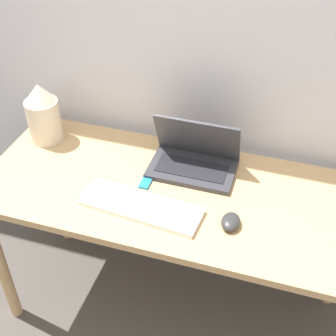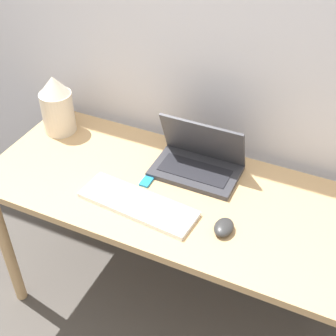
% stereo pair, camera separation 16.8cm
% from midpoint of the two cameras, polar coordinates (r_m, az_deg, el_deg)
% --- Properties ---
extents(wall_back, '(6.00, 0.05, 2.50)m').
position_cam_midpoint_polar(wall_back, '(1.77, 1.95, 17.86)').
color(wall_back, silver).
rests_on(wall_back, ground_plane).
extents(desk, '(1.48, 0.62, 0.73)m').
position_cam_midpoint_polar(desk, '(1.80, -1.77, -4.96)').
color(desk, tan).
rests_on(desk, ground_plane).
extents(laptop, '(0.33, 0.21, 0.21)m').
position_cam_midpoint_polar(laptop, '(1.81, 0.55, 1.13)').
color(laptop, '#333338').
rests_on(laptop, desk).
extents(keyboard, '(0.45, 0.18, 0.02)m').
position_cam_midpoint_polar(keyboard, '(1.67, -6.17, -4.82)').
color(keyboard, white).
rests_on(keyboard, desk).
extents(mouse, '(0.06, 0.09, 0.04)m').
position_cam_midpoint_polar(mouse, '(1.60, 4.68, -6.68)').
color(mouse, '#2D2D2D').
rests_on(mouse, desk).
extents(vase, '(0.14, 0.14, 0.26)m').
position_cam_midpoint_polar(vase, '(2.02, -17.37, 6.33)').
color(vase, beige).
rests_on(vase, desk).
extents(mp3_player, '(0.04, 0.06, 0.01)m').
position_cam_midpoint_polar(mp3_player, '(1.77, -5.50, -1.99)').
color(mp3_player, '#1E7FB7').
rests_on(mp3_player, desk).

